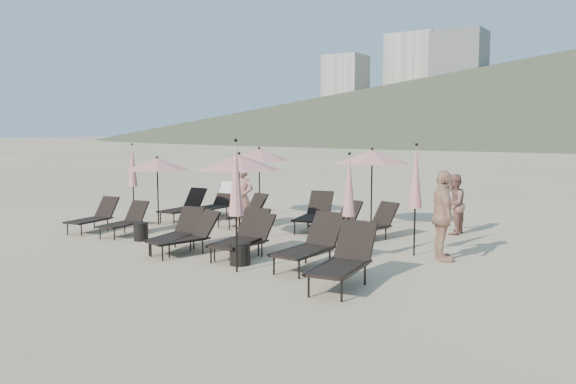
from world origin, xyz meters
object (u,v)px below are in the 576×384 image
Objects in this scene: lounger_1 at (125,220)px; lounger_12 at (187,235)px; beachgoer_c at (443,216)px; lounger_2 at (178,231)px; lounger_7 at (217,201)px; umbrella_open_0 at (157,164)px; umbrella_closed_2 at (133,166)px; lounger_4 at (310,244)px; umbrella_closed_1 at (416,178)px; lounger_10 at (338,220)px; lounger_13 at (242,236)px; lounger_6 at (184,206)px; side_table_0 at (141,232)px; lounger_0 at (94,216)px; umbrella_open_2 at (259,155)px; lounger_8 at (244,211)px; beachgoer_a at (242,198)px; side_table_1 at (240,254)px; lounger_11 at (372,223)px; lounger_5 at (344,259)px; umbrella_closed_0 at (236,180)px; umbrella_open_1 at (239,162)px; umbrella_open_3 at (372,157)px; lounger_3 at (246,238)px; umbrella_closed_3 at (349,186)px; beachgoer_b at (453,204)px.

lounger_12 reaches higher than lounger_1.
lounger_1 is 8.14m from beachgoer_c.
lounger_7 is (-2.58, 4.32, 0.09)m from lounger_2.
lounger_2 is 0.85× the size of umbrella_open_0.
lounger_4 is at bearing -17.21° from umbrella_closed_2.
lounger_10 is at bearing 155.18° from umbrella_closed_1.
umbrella_closed_1 reaches higher than lounger_13.
lounger_6 is at bearing 50.24° from beachgoer_c.
lounger_4 is at bearing -1.16° from side_table_0.
umbrella_open_2 is at bearing 59.02° from lounger_0.
lounger_8 is 0.93× the size of beachgoer_a.
lounger_0 reaches higher than side_table_1.
side_table_1 is (0.43, -0.60, -0.23)m from lounger_13.
umbrella_open_0 is at bearing -107.10° from lounger_7.
side_table_1 is at bearing -56.65° from umbrella_open_2.
lounger_11 is 3.70× the size of side_table_1.
lounger_5 is 1.07× the size of lounger_13.
lounger_4 is (3.43, 0.22, 0.05)m from lounger_2.
umbrella_closed_1 is (1.30, 2.24, 1.23)m from lounger_4.
umbrella_closed_0 is at bearing -29.73° from umbrella_open_0.
umbrella_open_1 reaches higher than lounger_1.
lounger_7 reaches higher than lounger_12.
lounger_5 reaches higher than lounger_13.
umbrella_open_1 is (3.58, -1.75, 1.53)m from lounger_6.
lounger_1 is at bearing -165.82° from umbrella_closed_1.
umbrella_closed_2 is (-5.20, 1.16, -0.32)m from umbrella_open_1.
lounger_4 is 0.80× the size of umbrella_open_3.
lounger_10 is at bearing 86.06° from lounger_3.
umbrella_closed_3 is (6.94, -1.27, -0.19)m from umbrella_open_0.
umbrella_open_3 is 4.46m from beachgoer_c.
lounger_6 is 0.89× the size of beachgoer_c.
umbrella_closed_3 is at bearing -70.45° from umbrella_open_3.
umbrella_closed_2 is 4.22m from beachgoer_a.
umbrella_closed_0 is at bearing -64.20° from lounger_13.
umbrella_open_2 is at bearing -91.55° from beachgoer_b.
lounger_11 is 5.44m from umbrella_open_2.
lounger_5 is at bearing -24.95° from lounger_13.
lounger_4 is at bearing -58.90° from lounger_10.
lounger_1 is 0.65× the size of umbrella_closed_2.
lounger_1 is 0.68× the size of umbrella_closed_3.
umbrella_closed_0 is at bearing -82.41° from lounger_11.
umbrella_closed_3 reaches higher than lounger_10.
beachgoer_a is at bearing -153.17° from lounger_11.
umbrella_closed_2 is (-6.97, -2.64, -0.37)m from umbrella_open_3.
lounger_10 is (-1.24, 3.42, -0.07)m from lounger_4.
umbrella_open_1 is (-1.10, 1.30, 1.51)m from lounger_13.
lounger_4 is 7.28m from lounger_7.
side_table_0 is (-6.35, -2.14, -1.50)m from umbrella_closed_1.
beachgoer_c is (5.91, -0.71, 0.06)m from beachgoer_a.
side_table_0 is (-1.62, 0.32, -0.21)m from lounger_2.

